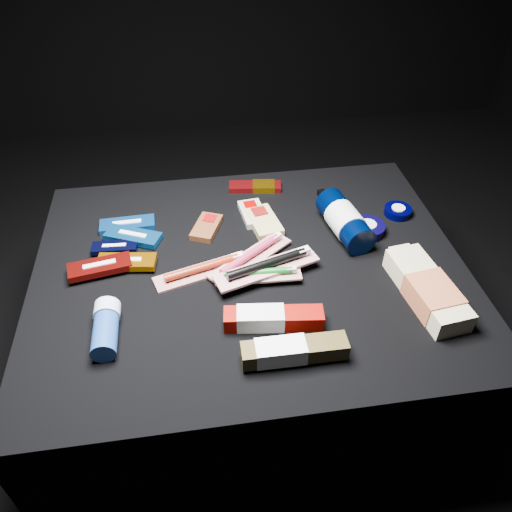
{
  "coord_description": "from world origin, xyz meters",
  "views": [
    {
      "loc": [
        -0.11,
        -0.84,
        1.17
      ],
      "look_at": [
        0.01,
        0.01,
        0.42
      ],
      "focal_mm": 35.0,
      "sensor_mm": 36.0,
      "label": 1
    }
  ],
  "objects": [
    {
      "name": "toothpaste_carton_green",
      "position": [
        0.04,
        -0.27,
        0.42
      ],
      "size": [
        0.2,
        0.05,
        0.04
      ],
      "rotation": [
        0.0,
        0.0,
        -0.01
      ],
      "color": "#3C3012",
      "rests_on": "cloth_table"
    },
    {
      "name": "lotion_bottle",
      "position": [
        0.24,
        0.09,
        0.44
      ],
      "size": [
        0.1,
        0.24,
        0.08
      ],
      "rotation": [
        0.0,
        0.0,
        0.17
      ],
      "color": "black",
      "rests_on": "cloth_table"
    },
    {
      "name": "toothpaste_carton_red",
      "position": [
        0.01,
        -0.18,
        0.42
      ],
      "size": [
        0.2,
        0.07,
        0.04
      ],
      "rotation": [
        0.0,
        0.0,
        -0.12
      ],
      "color": "#780500",
      "rests_on": "cloth_table"
    },
    {
      "name": "ground",
      "position": [
        0.0,
        0.0,
        0.0
      ],
      "size": [
        3.0,
        3.0,
        0.0
      ],
      "primitive_type": "plane",
      "color": "black",
      "rests_on": "ground"
    },
    {
      "name": "bodywash_bottle",
      "position": [
        0.36,
        -0.16,
        0.42
      ],
      "size": [
        0.11,
        0.25,
        0.05
      ],
      "rotation": [
        0.0,
        0.0,
        0.13
      ],
      "color": "beige",
      "rests_on": "cloth_table"
    },
    {
      "name": "luna_bar_3",
      "position": [
        -0.28,
        0.04,
        0.42
      ],
      "size": [
        0.14,
        0.07,
        0.02
      ],
      "rotation": [
        0.0,
        0.0,
        -0.14
      ],
      "color": "#A96004",
      "rests_on": "cloth_table"
    },
    {
      "name": "cloth_table",
      "position": [
        0.0,
        0.0,
        0.2
      ],
      "size": [
        0.98,
        0.78,
        0.4
      ],
      "primitive_type": "cube",
      "color": "black",
      "rests_on": "ground"
    },
    {
      "name": "toothbrush_pack_0",
      "position": [
        -0.11,
        -0.01,
        0.41
      ],
      "size": [
        0.23,
        0.11,
        0.02
      ],
      "rotation": [
        0.0,
        0.0,
        0.28
      ],
      "color": "#ACA4A1",
      "rests_on": "cloth_table"
    },
    {
      "name": "luna_bar_1",
      "position": [
        -0.27,
        0.14,
        0.41
      ],
      "size": [
        0.14,
        0.1,
        0.02
      ],
      "rotation": [
        0.0,
        0.0,
        -0.42
      ],
      "color": "#0F5EAF",
      "rests_on": "cloth_table"
    },
    {
      "name": "luna_bar_2",
      "position": [
        -0.31,
        0.1,
        0.41
      ],
      "size": [
        0.11,
        0.05,
        0.01
      ],
      "rotation": [
        0.0,
        0.0,
        -0.06
      ],
      "color": "black",
      "rests_on": "cloth_table"
    },
    {
      "name": "cream_tin_lower",
      "position": [
        0.3,
        0.08,
        0.41
      ],
      "size": [
        0.09,
        0.09,
        0.03
      ],
      "rotation": [
        0.0,
        0.0,
        0.17
      ],
      "color": "black",
      "rests_on": "cloth_table"
    },
    {
      "name": "deodorant_stick",
      "position": [
        -0.31,
        -0.16,
        0.42
      ],
      "size": [
        0.05,
        0.13,
        0.05
      ],
      "rotation": [
        0.0,
        0.0,
        0.0
      ],
      "color": "navy",
      "rests_on": "cloth_table"
    },
    {
      "name": "cream_tin_upper",
      "position": [
        0.4,
        0.14,
        0.41
      ],
      "size": [
        0.07,
        0.07,
        0.02
      ],
      "rotation": [
        0.0,
        0.0,
        -0.43
      ],
      "color": "black",
      "rests_on": "cloth_table"
    },
    {
      "name": "luna_bar_0",
      "position": [
        -0.28,
        0.19,
        0.41
      ],
      "size": [
        0.14,
        0.06,
        0.02
      ],
      "rotation": [
        0.0,
        0.0,
        0.04
      ],
      "color": "blue",
      "rests_on": "cloth_table"
    },
    {
      "name": "clif_bar_0",
      "position": [
        -0.09,
        0.15,
        0.41
      ],
      "size": [
        0.09,
        0.11,
        0.02
      ],
      "rotation": [
        0.0,
        0.0,
        -0.4
      ],
      "color": "#5B3017",
      "rests_on": "cloth_table"
    },
    {
      "name": "clif_bar_2",
      "position": [
        0.05,
        0.15,
        0.41
      ],
      "size": [
        0.09,
        0.13,
        0.02
      ],
      "rotation": [
        0.0,
        0.0,
        0.19
      ],
      "color": "tan",
      "rests_on": "cloth_table"
    },
    {
      "name": "luna_bar_4",
      "position": [
        -0.33,
        0.03,
        0.42
      ],
      "size": [
        0.14,
        0.08,
        0.02
      ],
      "rotation": [
        0.0,
        0.0,
        0.18
      ],
      "color": "#6C0C09",
      "rests_on": "cloth_table"
    },
    {
      "name": "toothbrush_pack_2",
      "position": [
        0.01,
        -0.05,
        0.42
      ],
      "size": [
        0.19,
        0.05,
        0.02
      ],
      "rotation": [
        0.0,
        0.0,
        -0.04
      ],
      "color": "silver",
      "rests_on": "cloth_table"
    },
    {
      "name": "toothbrush_pack_1",
      "position": [
        0.01,
        0.02,
        0.42
      ],
      "size": [
        0.21,
        0.18,
        0.02
      ],
      "rotation": [
        0.0,
        0.0,
        0.64
      ],
      "color": "beige",
      "rests_on": "cloth_table"
    },
    {
      "name": "power_bar",
      "position": [
        0.07,
        0.31,
        0.41
      ],
      "size": [
        0.15,
        0.06,
        0.02
      ],
      "rotation": [
        0.0,
        0.0,
        -0.14
      ],
      "color": "maroon",
      "rests_on": "cloth_table"
    },
    {
      "name": "toothbrush_pack_3",
      "position": [
        0.03,
        -0.04,
        0.43
      ],
      "size": [
        0.25,
        0.12,
        0.03
      ],
      "rotation": [
        0.0,
        0.0,
        0.3
      ],
      "color": "silver",
      "rests_on": "cloth_table"
    },
    {
      "name": "clif_bar_1",
      "position": [
        0.03,
        0.19,
        0.41
      ],
      "size": [
        0.07,
        0.11,
        0.02
      ],
      "rotation": [
        0.0,
        0.0,
        0.12
      ],
      "color": "#ACABA4",
      "rests_on": "cloth_table"
    }
  ]
}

